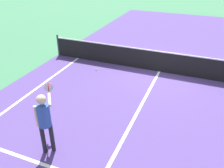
{
  "coord_description": "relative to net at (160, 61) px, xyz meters",
  "views": [
    {
      "loc": [
        1.67,
        -9.72,
        4.63
      ],
      "look_at": [
        -0.83,
        -3.56,
        1.0
      ],
      "focal_mm": 38.47,
      "sensor_mm": 36.0,
      "label": 1
    }
  ],
  "objects": [
    {
      "name": "tennis_ball_near_net",
      "position": [
        -2.67,
        -0.93,
        -0.46
      ],
      "size": [
        0.07,
        0.07,
        0.07
      ],
      "primitive_type": "sphere",
      "color": "#CCE033",
      "rests_on": "ground_plane"
    },
    {
      "name": "line_center_service",
      "position": [
        0.0,
        -3.2,
        -0.49
      ],
      "size": [
        0.1,
        6.4,
        0.01
      ],
      "primitive_type": "cube",
      "color": "white",
      "rests_on": "ground_plane"
    },
    {
      "name": "net",
      "position": [
        0.0,
        0.0,
        0.0
      ],
      "size": [
        10.53,
        0.09,
        1.07
      ],
      "color": "#33383D",
      "rests_on": "ground_plane"
    },
    {
      "name": "player_near",
      "position": [
        -1.67,
        -5.91,
        0.59
      ],
      "size": [
        0.69,
        1.13,
        1.74
      ],
      "color": "black",
      "rests_on": "ground_plane"
    },
    {
      "name": "ground_plane",
      "position": [
        0.0,
        0.0,
        -0.49
      ],
      "size": [
        60.0,
        60.0,
        0.0
      ],
      "primitive_type": "plane",
      "color": "#38724C"
    },
    {
      "name": "court_surface_inbounds",
      "position": [
        0.0,
        0.0,
        -0.49
      ],
      "size": [
        10.62,
        24.4,
        0.0
      ],
      "primitive_type": "cube",
      "color": "#4C387A",
      "rests_on": "ground_plane"
    }
  ]
}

